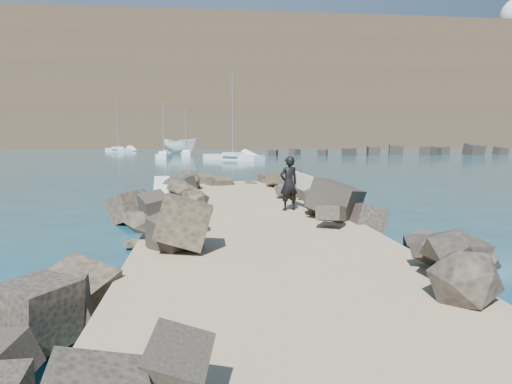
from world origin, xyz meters
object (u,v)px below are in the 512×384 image
Objects in this scene: boat_imported at (180,146)px; surfer_with_board at (291,183)px; surfboard_resting at (162,189)px; sailboat_a at (164,156)px.

boat_imported is 60.67m from surfer_with_board.
boat_imported is at bearing 87.94° from surfboard_resting.
sailboat_a is at bearing 99.62° from surfer_with_board.
boat_imported is (-2.08, 57.60, 0.28)m from surfboard_resting.
surfer_with_board is (4.42, -2.72, 0.46)m from surfboard_resting.
surfboard_resting is 0.34× the size of boat_imported.
sailboat_a reaches higher than surfboard_resting.
surfer_with_board is at bearing -35.68° from surfboard_resting.
surfboard_resting is 1.07× the size of surfer_with_board.
sailboat_a reaches higher than boat_imported.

